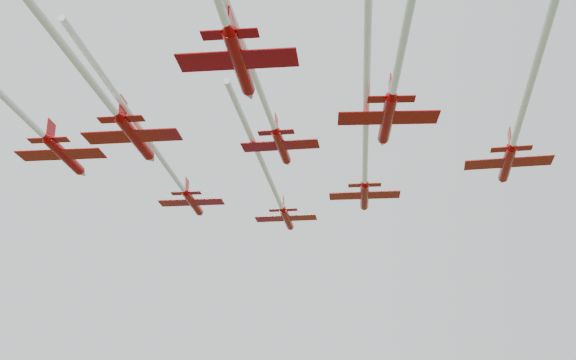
{
  "coord_description": "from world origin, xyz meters",
  "views": [
    {
      "loc": [
        -1.2,
        -81.86,
        23.5
      ],
      "look_at": [
        5.68,
        -1.43,
        53.63
      ],
      "focal_mm": 45.0,
      "sensor_mm": 36.0,
      "label": 1
    }
  ],
  "objects": [
    {
      "name": "jet_row4_left",
      "position": [
        -13.64,
        -30.85,
        52.12
      ],
      "size": [
        16.01,
        60.65,
        2.84
      ],
      "rotation": [
        0.0,
        0.0,
        -0.2
      ],
      "color": "#A00203"
    },
    {
      "name": "jet_lead",
      "position": [
        4.92,
        7.72,
        54.92
      ],
      "size": [
        13.65,
        47.35,
        2.65
      ],
      "rotation": [
        0.0,
        0.0,
        -0.21
      ],
      "color": "#A00203"
    },
    {
      "name": "jet_row3_right",
      "position": [
        23.65,
        -29.5,
        51.84
      ],
      "size": [
        19.87,
        62.88,
        2.7
      ],
      "rotation": [
        0.0,
        0.0,
        -0.26
      ],
      "color": "#A00203"
    },
    {
      "name": "jet_row2_left",
      "position": [
        -8.1,
        -2.92,
        53.64
      ],
      "size": [
        12.56,
        48.42,
        2.51
      ],
      "rotation": [
        0.0,
        0.0,
        -0.19
      ],
      "color": "#A00203"
    },
    {
      "name": "jet_row3_mid",
      "position": [
        2.21,
        -18.42,
        54.49
      ],
      "size": [
        12.94,
        42.78,
        2.52
      ],
      "rotation": [
        0.0,
        0.0,
        -0.23
      ],
      "color": "#A00203"
    },
    {
      "name": "jet_row3_left",
      "position": [
        -22.65,
        -16.18,
        55.03
      ],
      "size": [
        14.52,
        56.3,
        2.96
      ],
      "rotation": [
        0.0,
        0.0,
        -0.18
      ],
      "color": "#A00203"
    },
    {
      "name": "jet_row4_right",
      "position": [
        11.09,
        -39.22,
        52.66
      ],
      "size": [
        12.99,
        68.66,
        2.82
      ],
      "rotation": [
        0.0,
        0.0,
        -0.13
      ],
      "color": "#A00203"
    },
    {
      "name": "jet_row2_right",
      "position": [
        13.22,
        -11.22,
        53.91
      ],
      "size": [
        14.66,
        61.13,
        2.69
      ],
      "rotation": [
        0.0,
        0.0,
        -0.18
      ],
      "color": "#A00203"
    }
  ]
}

